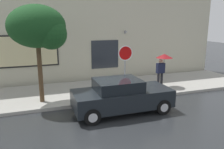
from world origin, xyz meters
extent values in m
plane|color=#282B2D|center=(0.00, 0.00, 0.00)|extent=(60.00, 60.00, 0.00)
cube|color=#A3A099|center=(0.00, 3.00, 0.07)|extent=(20.00, 4.00, 0.15)
cube|color=beige|center=(0.00, 5.50, 3.50)|extent=(20.00, 0.40, 7.00)
cube|color=black|center=(-2.87, 5.27, 2.11)|extent=(3.69, 0.06, 1.84)
cube|color=beige|center=(-2.87, 5.24, 2.11)|extent=(3.53, 0.03, 1.68)
cube|color=#262B33|center=(1.92, 5.28, 1.70)|extent=(1.80, 0.04, 1.80)
cone|color=#99999E|center=(3.32, 5.15, 3.10)|extent=(0.22, 0.24, 0.24)
cube|color=black|center=(0.97, -0.10, 0.62)|extent=(4.11, 1.71, 0.72)
cube|color=black|center=(0.76, -0.10, 1.21)|extent=(1.85, 1.50, 0.46)
cylinder|color=black|center=(2.48, 0.69, 0.32)|extent=(0.64, 0.22, 0.64)
cylinder|color=silver|center=(2.48, 0.69, 0.32)|extent=(0.35, 0.24, 0.35)
cylinder|color=black|center=(2.48, -0.88, 0.32)|extent=(0.64, 0.22, 0.64)
cylinder|color=silver|center=(2.48, -0.88, 0.32)|extent=(0.35, 0.24, 0.35)
cylinder|color=black|center=(-0.54, 0.69, 0.32)|extent=(0.64, 0.22, 0.64)
cylinder|color=silver|center=(-0.54, 0.69, 0.32)|extent=(0.35, 0.24, 0.35)
cylinder|color=black|center=(-0.54, -0.88, 0.32)|extent=(0.64, 0.22, 0.64)
cylinder|color=silver|center=(-0.54, -0.88, 0.32)|extent=(0.35, 0.24, 0.35)
cylinder|color=white|center=(0.25, 1.68, 0.46)|extent=(0.22, 0.22, 0.61)
sphere|color=#BBBBB7|center=(0.25, 1.68, 0.76)|extent=(0.23, 0.23, 0.23)
cylinder|color=#BBBBB7|center=(0.25, 1.52, 0.49)|extent=(0.09, 0.12, 0.09)
cylinder|color=#BBBBB7|center=(0.25, 1.84, 0.49)|extent=(0.09, 0.12, 0.09)
cylinder|color=white|center=(0.25, 1.68, 0.18)|extent=(0.30, 0.30, 0.06)
cylinder|color=black|center=(4.12, 2.29, 0.55)|extent=(0.14, 0.14, 0.79)
cylinder|color=black|center=(4.33, 2.29, 0.55)|extent=(0.14, 0.14, 0.79)
cube|color=#191E38|center=(4.23, 2.29, 1.22)|extent=(0.46, 0.22, 0.56)
sphere|color=tan|center=(4.23, 2.29, 1.61)|extent=(0.21, 0.21, 0.21)
cylinder|color=#4C4C51|center=(4.43, 2.29, 1.47)|extent=(0.02, 0.02, 0.90)
cone|color=maroon|center=(4.43, 2.29, 1.90)|extent=(0.92, 0.92, 0.22)
cylinder|color=#4C3823|center=(-2.20, 1.95, 1.52)|extent=(0.20, 0.20, 2.73)
ellipsoid|color=#19471E|center=(-2.20, 1.95, 3.56)|extent=(2.48, 2.11, 1.86)
sphere|color=#19471E|center=(-1.64, 1.64, 3.25)|extent=(1.36, 1.36, 1.36)
cylinder|color=gray|center=(1.87, 1.81, 1.37)|extent=(0.07, 0.07, 2.44)
cylinder|color=white|center=(1.87, 1.77, 2.24)|extent=(0.76, 0.02, 0.76)
cylinder|color=red|center=(1.87, 1.76, 2.24)|extent=(0.66, 0.02, 0.66)
camera|label=1|loc=(-2.39, -8.42, 3.77)|focal=36.02mm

